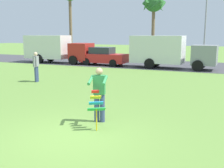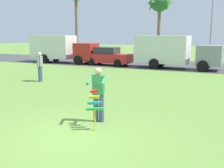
{
  "view_description": "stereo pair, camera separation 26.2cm",
  "coord_description": "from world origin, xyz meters",
  "views": [
    {
      "loc": [
        3.74,
        -5.94,
        2.75
      ],
      "look_at": [
        0.12,
        2.48,
        1.05
      ],
      "focal_mm": 43.33,
      "sensor_mm": 36.0,
      "label": 1
    },
    {
      "loc": [
        3.98,
        -5.83,
        2.75
      ],
      "look_at": [
        0.12,
        2.48,
        1.05
      ],
      "focal_mm": 43.33,
      "sensor_mm": 36.0,
      "label": 2
    }
  ],
  "objects": [
    {
      "name": "ground_plane",
      "position": [
        0.0,
        0.0,
        0.0
      ],
      "size": [
        120.0,
        120.0,
        0.0
      ],
      "primitive_type": "plane",
      "color": "olive"
    },
    {
      "name": "parked_car_red",
      "position": [
        -6.51,
        15.91,
        0.77
      ],
      "size": [
        4.25,
        1.93,
        1.6
      ],
      "color": "red",
      "rests_on": "ground"
    },
    {
      "name": "person_walker_far",
      "position": [
        -6.45,
        6.62,
        0.93
      ],
      "size": [
        0.31,
        0.55,
        1.73
      ],
      "color": "#384772",
      "rests_on": "ground"
    },
    {
      "name": "kite_held",
      "position": [
        0.31,
        0.86,
        0.74
      ],
      "size": [
        0.63,
        0.73,
        1.11
      ],
      "color": "red",
      "rests_on": "ground"
    },
    {
      "name": "streetlight_pole",
      "position": [
        1.42,
        23.14,
        4.0
      ],
      "size": [
        0.24,
        1.65,
        7.0
      ],
      "color": "#9E9EA3",
      "rests_on": "ground"
    },
    {
      "name": "parked_truck_grey_van",
      "position": [
        -0.79,
        15.91,
        1.41
      ],
      "size": [
        6.76,
        2.26,
        2.62
      ],
      "color": "gray",
      "rests_on": "ground"
    },
    {
      "name": "palm_tree_right_near",
      "position": [
        -4.23,
        24.28,
        5.93
      ],
      "size": [
        2.58,
        2.71,
        7.25
      ],
      "color": "brown",
      "rests_on": "ground"
    },
    {
      "name": "person_kite_flyer",
      "position": [
        0.13,
        1.46,
        0.95
      ],
      "size": [
        0.67,
        0.74,
        1.73
      ],
      "color": "#384772",
      "rests_on": "ground"
    },
    {
      "name": "parked_truck_red_cab",
      "position": [
        -11.64,
        15.91,
        1.41
      ],
      "size": [
        6.74,
        2.21,
        2.62
      ],
      "color": "#B2231E",
      "rests_on": "ground"
    },
    {
      "name": "road_strip",
      "position": [
        0.0,
        18.31,
        0.01
      ],
      "size": [
        120.0,
        8.0,
        0.01
      ],
      "primitive_type": "cube",
      "color": "#424247",
      "rests_on": "ground"
    }
  ]
}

